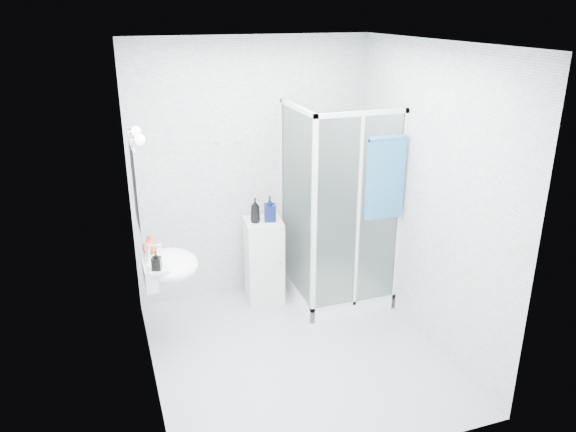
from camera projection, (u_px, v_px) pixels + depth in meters
name	position (u px, v px, depth m)	size (l,w,h in m)	color
room	(296.00, 214.00, 4.44)	(2.40, 2.60, 2.60)	silver
shower_enclosure	(333.00, 261.00, 5.63)	(0.90, 0.95, 2.00)	white
wall_basin	(168.00, 265.00, 4.72)	(0.46, 0.56, 0.35)	white
mirror	(136.00, 188.00, 4.41)	(0.02, 0.60, 0.70)	white
vanity_lights	(137.00, 135.00, 4.28)	(0.10, 0.40, 0.08)	silver
wall_hooks	(228.00, 142.00, 5.37)	(0.23, 0.06, 0.03)	silver
storage_cabinet	(264.00, 260.00, 5.67)	(0.39, 0.40, 0.86)	silver
hand_towel	(385.00, 176.00, 5.03)	(0.36, 0.05, 0.77)	#266490
shampoo_bottle_a	(255.00, 210.00, 5.43)	(0.09, 0.10, 0.25)	black
shampoo_bottle_b	(270.00, 209.00, 5.47)	(0.11, 0.11, 0.25)	#0A143F
soap_dispenser_orange	(149.00, 244.00, 4.76)	(0.13, 0.13, 0.17)	#C94717
soap_dispenser_black	(156.00, 261.00, 4.47)	(0.07, 0.07, 0.16)	black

